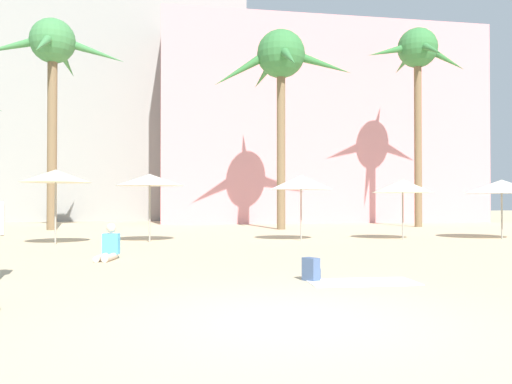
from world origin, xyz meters
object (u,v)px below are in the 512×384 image
(cafe_umbrella_3, at_px, (403,186))
(person_mid_center, at_px, (109,247))
(cafe_umbrella_1, at_px, (502,186))
(cafe_umbrella_0, at_px, (150,180))
(backpack, at_px, (311,270))
(cafe_umbrella_4, at_px, (56,176))
(cafe_umbrella_6, at_px, (301,182))
(palm_tree_left, at_px, (418,59))
(palm_tree_far_left, at_px, (53,55))
(palm_tree_right, at_px, (281,63))
(beach_towel, at_px, (362,282))

(cafe_umbrella_3, xyz_separation_m, person_mid_center, (-10.08, -4.86, -1.68))
(cafe_umbrella_1, height_order, cafe_umbrella_3, cafe_umbrella_1)
(cafe_umbrella_0, distance_m, backpack, 10.18)
(person_mid_center, bearing_deg, cafe_umbrella_4, -143.06)
(cafe_umbrella_6, bearing_deg, person_mid_center, -140.91)
(palm_tree_left, distance_m, cafe_umbrella_1, 11.47)
(palm_tree_far_left, relative_size, cafe_umbrella_4, 4.23)
(cafe_umbrella_1, xyz_separation_m, person_mid_center, (-13.92, -4.53, -1.67))
(cafe_umbrella_0, bearing_deg, cafe_umbrella_1, -3.46)
(cafe_umbrella_3, bearing_deg, person_mid_center, -154.25)
(cafe_umbrella_4, distance_m, backpack, 11.04)
(person_mid_center, bearing_deg, backpack, 56.00)
(palm_tree_left, height_order, cafe_umbrella_4, palm_tree_left)
(cafe_umbrella_1, height_order, person_mid_center, cafe_umbrella_1)
(cafe_umbrella_4, bearing_deg, backpack, -55.36)
(palm_tree_far_left, bearing_deg, cafe_umbrella_1, -27.21)
(palm_tree_right, relative_size, cafe_umbrella_4, 4.05)
(cafe_umbrella_1, distance_m, person_mid_center, 14.74)
(cafe_umbrella_0, bearing_deg, backpack, -71.71)
(palm_tree_far_left, bearing_deg, cafe_umbrella_0, -59.76)
(palm_tree_left, bearing_deg, palm_tree_right, -171.69)
(cafe_umbrella_4, relative_size, person_mid_center, 2.54)
(cafe_umbrella_3, bearing_deg, palm_tree_left, 59.67)
(cafe_umbrella_6, relative_size, person_mid_center, 2.44)
(cafe_umbrella_1, height_order, backpack, cafe_umbrella_1)
(cafe_umbrella_0, bearing_deg, beach_towel, -68.00)
(cafe_umbrella_0, bearing_deg, cafe_umbrella_4, -169.44)
(palm_tree_far_left, relative_size, backpack, 24.86)
(cafe_umbrella_3, distance_m, cafe_umbrella_6, 3.85)
(beach_towel, bearing_deg, cafe_umbrella_1, 44.81)
(cafe_umbrella_0, bearing_deg, cafe_umbrella_3, -2.82)
(cafe_umbrella_0, xyz_separation_m, backpack, (3.14, -9.48, -1.97))
(cafe_umbrella_1, xyz_separation_m, backpack, (-9.94, -8.69, -1.78))
(beach_towel, relative_size, person_mid_center, 1.97)
(palm_tree_right, distance_m, cafe_umbrella_4, 13.35)
(cafe_umbrella_6, bearing_deg, palm_tree_far_left, 139.84)
(palm_tree_left, distance_m, palm_tree_right, 8.10)
(palm_tree_left, bearing_deg, cafe_umbrella_6, -136.74)
(palm_tree_far_left, distance_m, cafe_umbrella_4, 11.23)
(person_mid_center, bearing_deg, cafe_umbrella_0, -176.75)
(cafe_umbrella_0, height_order, cafe_umbrella_1, cafe_umbrella_0)
(cafe_umbrella_6, bearing_deg, cafe_umbrella_1, -4.04)
(cafe_umbrella_0, relative_size, cafe_umbrella_4, 0.96)
(palm_tree_left, distance_m, cafe_umbrella_4, 20.49)
(cafe_umbrella_3, relative_size, person_mid_center, 2.30)
(cafe_umbrella_3, relative_size, cafe_umbrella_6, 0.94)
(palm_tree_right, relative_size, cafe_umbrella_0, 4.21)
(cafe_umbrella_1, xyz_separation_m, cafe_umbrella_3, (-3.84, 0.34, 0.00))
(cafe_umbrella_3, xyz_separation_m, cafe_umbrella_6, (-3.84, 0.21, 0.13))
(palm_tree_left, xyz_separation_m, palm_tree_right, (-7.97, -1.16, -0.88))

